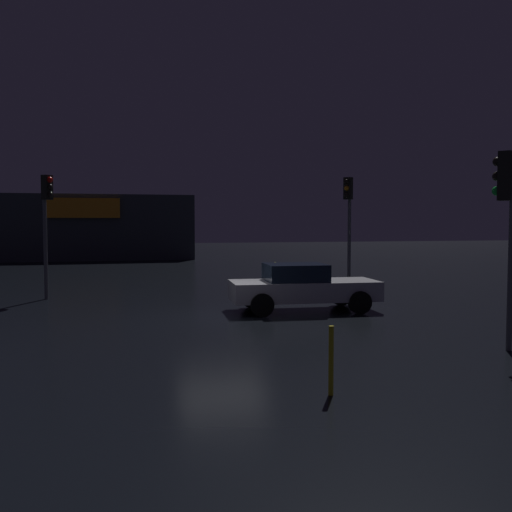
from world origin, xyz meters
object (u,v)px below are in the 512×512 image
Objects in this scene: store_building at (88,227)px; traffic_signal_main at (47,210)px; traffic_signal_cross_right at (506,203)px; car_near at (302,287)px; traffic_signal_cross_left at (348,209)px.

store_building reaches higher than traffic_signal_main.
traffic_signal_main is 1.04× the size of traffic_signal_cross_right.
car_near is at bearing 111.78° from traffic_signal_cross_right.
store_building is 31.05m from car_near.
traffic_signal_cross_left is at bearing 83.71° from traffic_signal_cross_right.
traffic_signal_cross_right is (10.20, -36.22, 0.77)m from store_building.
car_near is (-3.73, -5.19, -2.52)m from traffic_signal_cross_left.
traffic_signal_main is 0.96× the size of traffic_signal_cross_left.
traffic_signal_cross_right is at bearing -68.22° from car_near.
store_building is at bearing 89.52° from traffic_signal_main.
traffic_signal_cross_left is at bearing 54.32° from car_near.
traffic_signal_cross_right reaches higher than car_near.
car_near is (-2.47, 6.19, -2.40)m from traffic_signal_cross_right.
store_building reaches higher than traffic_signal_cross_left.
traffic_signal_main is at bearing -90.48° from store_building.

